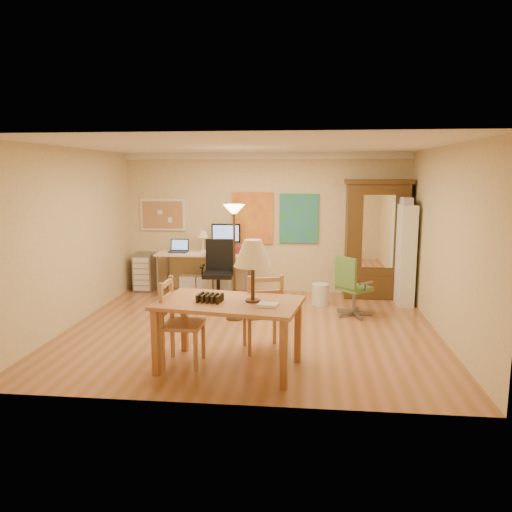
# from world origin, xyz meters

# --- Properties ---
(floor) EXTENTS (5.50, 5.50, 0.00)m
(floor) POSITION_xyz_m (0.00, 0.00, 0.00)
(floor) COLOR brown
(floor) RESTS_ON ground
(crown_molding) EXTENTS (5.50, 0.08, 0.12)m
(crown_molding) POSITION_xyz_m (0.00, 2.46, 2.64)
(crown_molding) COLOR white
(crown_molding) RESTS_ON floor
(corkboard) EXTENTS (0.90, 0.04, 0.62)m
(corkboard) POSITION_xyz_m (-2.05, 2.47, 1.50)
(corkboard) COLOR tan
(corkboard) RESTS_ON floor
(art_panel_left) EXTENTS (0.80, 0.04, 1.00)m
(art_panel_left) POSITION_xyz_m (-0.25, 2.47, 1.45)
(art_panel_left) COLOR yellow
(art_panel_left) RESTS_ON floor
(art_panel_right) EXTENTS (0.75, 0.04, 0.95)m
(art_panel_right) POSITION_xyz_m (0.65, 2.47, 1.45)
(art_panel_right) COLOR teal
(art_panel_right) RESTS_ON floor
(dining_table) EXTENTS (1.79, 1.24, 1.56)m
(dining_table) POSITION_xyz_m (0.02, -1.55, 0.99)
(dining_table) COLOR brown
(dining_table) RESTS_ON floor
(ladder_chair_back) EXTENTS (0.59, 0.58, 1.04)m
(ladder_chair_back) POSITION_xyz_m (0.26, -0.90, 0.49)
(ladder_chair_back) COLOR tan
(ladder_chair_back) RESTS_ON floor
(ladder_chair_left) EXTENTS (0.47, 0.49, 1.06)m
(ladder_chair_left) POSITION_xyz_m (-0.70, -1.46, 0.49)
(ladder_chair_left) COLOR tan
(ladder_chair_left) RESTS_ON floor
(torchiere_lamp) EXTENTS (0.33, 0.33, 1.84)m
(torchiere_lamp) POSITION_xyz_m (-0.32, 0.47, 1.47)
(torchiere_lamp) COLOR #46311C
(torchiere_lamp) RESTS_ON floor
(computer_desk) EXTENTS (1.79, 0.78, 1.35)m
(computer_desk) POSITION_xyz_m (-1.11, 2.16, 0.50)
(computer_desk) COLOR beige
(computer_desk) RESTS_ON floor
(office_chair_black) EXTENTS (0.70, 0.70, 1.13)m
(office_chair_black) POSITION_xyz_m (-0.76, 1.48, 0.30)
(office_chair_black) COLOR black
(office_chair_black) RESTS_ON floor
(office_chair_green) EXTENTS (0.64, 0.64, 0.99)m
(office_chair_green) POSITION_xyz_m (1.57, 0.87, 0.27)
(office_chair_green) COLOR slate
(office_chair_green) RESTS_ON floor
(drawer_cart) EXTENTS (0.37, 0.45, 0.75)m
(drawer_cart) POSITION_xyz_m (-2.40, 2.28, 0.37)
(drawer_cart) COLOR slate
(drawer_cart) RESTS_ON floor
(armoire) EXTENTS (1.20, 0.57, 2.20)m
(armoire) POSITION_xyz_m (2.10, 2.24, 0.96)
(armoire) COLOR #39260F
(armoire) RESTS_ON floor
(bookshelf) EXTENTS (0.27, 0.71, 1.77)m
(bookshelf) POSITION_xyz_m (2.55, 1.80, 0.88)
(bookshelf) COLOR white
(bookshelf) RESTS_ON floor
(wastebin) EXTENTS (0.30, 0.30, 0.38)m
(wastebin) POSITION_xyz_m (1.06, 1.51, 0.19)
(wastebin) COLOR silver
(wastebin) RESTS_ON floor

